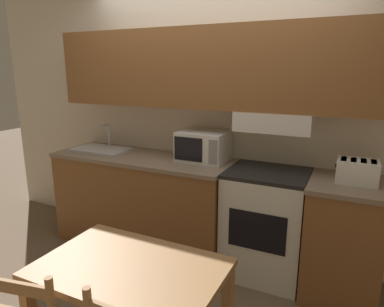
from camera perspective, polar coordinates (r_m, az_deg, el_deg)
name	(u,v)px	position (r m, az deg, el deg)	size (l,w,h in m)	color
ground_plane	(211,242)	(3.65, 3.20, -14.59)	(16.00, 16.00, 0.00)	brown
wall_back	(212,96)	(3.15, 3.34, 9.51)	(5.37, 0.38, 2.55)	silver
lower_counter_main	(144,201)	(3.47, -8.08, -7.82)	(1.78, 0.63, 0.93)	brown
lower_counter_right_stub	(343,239)	(2.95, 23.82, -12.96)	(0.55, 0.63, 0.93)	brown
stove_range	(265,223)	(3.03, 12.13, -11.31)	(0.65, 0.57, 0.93)	white
microwave	(204,146)	(3.11, 1.95, 1.27)	(0.43, 0.36, 0.27)	white
toaster	(357,171)	(2.79, 25.85, -2.66)	(0.29, 0.22, 0.17)	white
sink_basin	(101,149)	(3.62, -14.87, 0.72)	(0.57, 0.35, 0.26)	#B7BABF
dining_table	(131,288)	(1.95, -10.19, -21.13)	(0.96, 0.63, 0.75)	#9E7042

